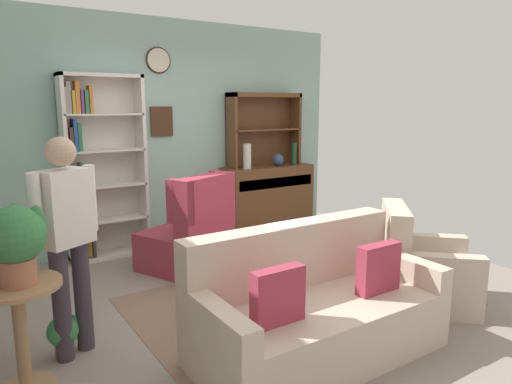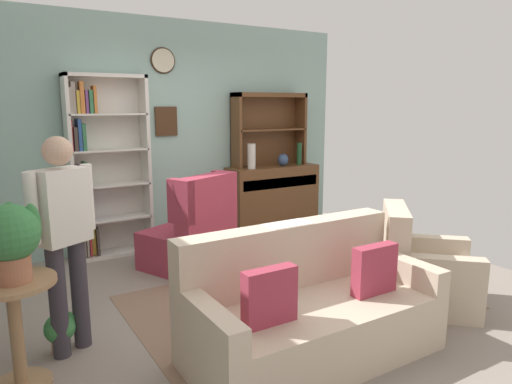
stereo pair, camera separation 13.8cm
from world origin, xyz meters
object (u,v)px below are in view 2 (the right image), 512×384
(bottle_wine, at_px, (299,154))
(person_reading, at_px, (64,230))
(wingback_chair, at_px, (193,235))
(book_stack, at_px, (240,255))
(plant_stand, at_px, (15,323))
(vase_round, at_px, (283,160))
(potted_plant_large, at_px, (11,237))
(potted_plant_small, at_px, (60,330))
(armchair_floral, at_px, (423,273))
(couch_floral, at_px, (309,312))
(coffee_table, at_px, (249,269))
(vase_tall, at_px, (251,156))
(sideboard_hutch, at_px, (269,119))
(bookshelf, at_px, (103,168))
(sideboard, at_px, (272,195))

(bottle_wine, distance_m, person_reading, 3.92)
(wingback_chair, height_order, book_stack, wingback_chair)
(plant_stand, bearing_deg, vase_round, 32.11)
(potted_plant_large, bearing_deg, plant_stand, 130.33)
(wingback_chair, height_order, potted_plant_small, wingback_chair)
(armchair_floral, bearing_deg, plant_stand, 171.26)
(couch_floral, height_order, potted_plant_large, potted_plant_large)
(coffee_table, height_order, book_stack, book_stack)
(vase_tall, bearing_deg, person_reading, -144.33)
(armchair_floral, height_order, coffee_table, armchair_floral)
(vase_tall, xyz_separation_m, potted_plant_large, (-2.99, -2.23, -0.09))
(sideboard_hutch, height_order, potted_plant_small, sideboard_hutch)
(vase_round, bearing_deg, sideboard_hutch, 126.48)
(armchair_floral, xyz_separation_m, potted_plant_large, (-3.16, 0.46, 0.70))
(bookshelf, height_order, bottle_wine, bookshelf)
(vase_tall, distance_m, plant_stand, 3.79)
(wingback_chair, distance_m, potted_plant_small, 1.88)
(bottle_wine, bearing_deg, person_reading, -151.10)
(bottle_wine, height_order, armchair_floral, bottle_wine)
(bottle_wine, distance_m, potted_plant_large, 4.38)
(bottle_wine, bearing_deg, vase_round, 175.05)
(coffee_table, xyz_separation_m, book_stack, (-0.05, 0.07, 0.11))
(couch_floral, height_order, potted_plant_small, couch_floral)
(sideboard, xyz_separation_m, sideboard_hutch, (0.00, 0.11, 1.05))
(bookshelf, relative_size, plant_stand, 2.94)
(vase_round, height_order, bottle_wine, bottle_wine)
(bookshelf, bearing_deg, armchair_floral, -54.21)
(sideboard, relative_size, book_stack, 6.01)
(vase_round, relative_size, person_reading, 0.11)
(bookshelf, relative_size, wingback_chair, 2.00)
(couch_floral, distance_m, plant_stand, 1.92)
(sideboard, xyz_separation_m, person_reading, (-3.04, -1.98, 0.40))
(sideboard_hutch, xyz_separation_m, vase_round, (0.13, -0.18, -0.55))
(armchair_floral, xyz_separation_m, wingback_chair, (-1.38, 1.89, 0.09))
(vase_round, distance_m, potted_plant_large, 4.17)
(bottle_wine, height_order, wingback_chair, bottle_wine)
(potted_plant_small, bearing_deg, potted_plant_large, -128.16)
(book_stack, bearing_deg, potted_plant_large, -168.54)
(coffee_table, bearing_deg, potted_plant_small, 178.13)
(sideboard, bearing_deg, book_stack, -129.67)
(armchair_floral, relative_size, person_reading, 0.69)
(bottle_wine, relative_size, plant_stand, 0.44)
(sideboard_hutch, bearing_deg, vase_round, -53.52)
(vase_round, relative_size, plant_stand, 0.24)
(bookshelf, bearing_deg, couch_floral, -76.99)
(wingback_chair, bearing_deg, couch_floral, -89.78)
(bookshelf, relative_size, potted_plant_large, 4.38)
(bookshelf, xyz_separation_m, sideboard, (2.29, -0.09, -0.53))
(bookshelf, bearing_deg, vase_round, -3.64)
(sideboard, height_order, potted_plant_small, sideboard)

